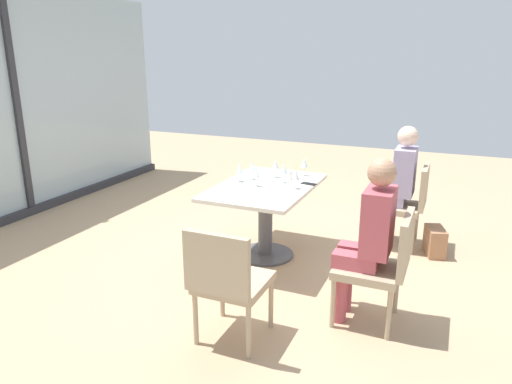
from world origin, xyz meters
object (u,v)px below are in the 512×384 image
at_px(wine_glass_2, 252,167).
at_px(wine_glass_6, 256,173).
at_px(coffee_cup, 289,175).
at_px(cell_phone_on_table, 309,184).
at_px(chair_front_right, 407,201).
at_px(handbag_0, 435,241).
at_px(chair_side_end, 227,278).
at_px(wine_glass_1, 239,169).
at_px(dining_table_main, 265,203).
at_px(wine_glass_3, 284,170).
at_px(person_front_right, 398,180).
at_px(wine_glass_4, 275,165).
at_px(wine_glass_5, 304,163).
at_px(person_front_left, 369,233).
at_px(chair_front_left, 382,262).
at_px(wine_glass_0, 296,175).

xyz_separation_m(wine_glass_2, wine_glass_6, (-0.22, -0.14, 0.00)).
height_order(coffee_cup, cell_phone_on_table, coffee_cup).
xyz_separation_m(chair_front_right, handbag_0, (-0.10, -0.31, -0.36)).
bearing_deg(chair_side_end, coffee_cup, 6.12).
bearing_deg(wine_glass_1, dining_table_main, -93.72).
relative_size(dining_table_main, wine_glass_3, 7.12).
height_order(coffee_cup, handbag_0, coffee_cup).
xyz_separation_m(chair_front_right, chair_side_end, (-2.27, 0.91, 0.00)).
bearing_deg(wine_glass_1, handbag_0, -69.83).
distance_m(dining_table_main, wine_glass_1, 0.42).
xyz_separation_m(chair_side_end, wine_glass_3, (1.63, 0.20, 0.37)).
height_order(person_front_right, wine_glass_4, person_front_right).
relative_size(person_front_right, wine_glass_1, 6.81).
bearing_deg(wine_glass_5, wine_glass_2, 128.61).
bearing_deg(wine_glass_5, person_front_left, -144.99).
bearing_deg(chair_side_end, chair_front_left, -53.41).
bearing_deg(person_front_left, wine_glass_3, 46.52).
bearing_deg(coffee_cup, wine_glass_3, 177.54).
bearing_deg(handbag_0, wine_glass_2, 89.52).
bearing_deg(handbag_0, cell_phone_on_table, 94.90).
bearing_deg(wine_glass_4, chair_side_end, -169.01).
bearing_deg(cell_phone_on_table, wine_glass_2, 106.91).
relative_size(cell_phone_on_table, handbag_0, 0.48).
bearing_deg(handbag_0, dining_table_main, 96.43).
height_order(wine_glass_0, wine_glass_4, same).
bearing_deg(person_front_right, wine_glass_1, 118.80).
bearing_deg(person_front_left, wine_glass_0, 46.07).
distance_m(chair_front_left, wine_glass_1, 1.77).
relative_size(person_front_right, handbag_0, 4.20).
relative_size(chair_side_end, wine_glass_4, 4.70).
bearing_deg(wine_glass_6, dining_table_main, -43.42).
height_order(chair_side_end, wine_glass_6, wine_glass_6).
height_order(wine_glass_0, wine_glass_5, same).
xyz_separation_m(chair_front_right, wine_glass_3, (-0.64, 1.11, 0.37)).
xyz_separation_m(wine_glass_4, coffee_cup, (-0.01, -0.16, -0.09)).
height_order(chair_front_right, wine_glass_3, wine_glass_3).
height_order(wine_glass_1, wine_glass_2, same).
bearing_deg(chair_front_right, wine_glass_3, 120.16).
relative_size(dining_table_main, coffee_cup, 14.64).
bearing_deg(chair_front_left, wine_glass_5, 38.14).
height_order(chair_front_left, wine_glass_5, wine_glass_5).
relative_size(chair_side_end, wine_glass_6, 4.70).
distance_m(wine_glass_1, handbag_0, 2.08).
bearing_deg(chair_side_end, chair_front_right, -21.92).
bearing_deg(chair_front_right, wine_glass_0, 130.26).
distance_m(chair_side_end, wine_glass_1, 1.65).
bearing_deg(person_front_left, wine_glass_5, 35.01).
distance_m(wine_glass_4, coffee_cup, 0.18).
distance_m(person_front_right, wine_glass_1, 1.62).
height_order(chair_front_left, person_front_right, person_front_right).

